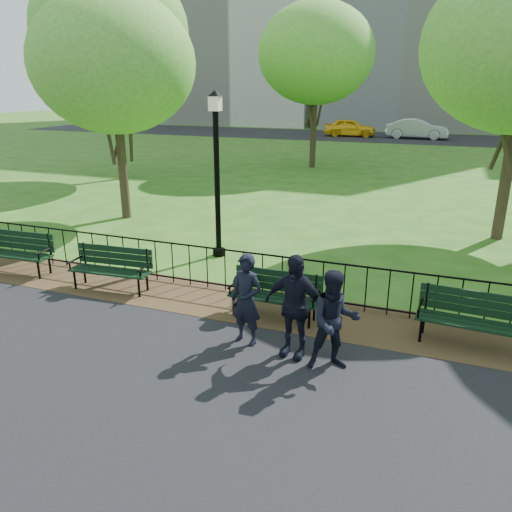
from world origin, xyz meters
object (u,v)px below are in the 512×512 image
at_px(tree_near_w, 114,63).
at_px(person_mid, 334,321).
at_px(park_bench_main, 261,287).
at_px(tree_far_c, 316,53).
at_px(park_bench_left_a, 112,264).
at_px(sedan_silver, 418,129).
at_px(person_left, 246,300).
at_px(person_right, 294,306).
at_px(taxi, 350,127).
at_px(park_bench_right_a, 473,314).
at_px(park_bench_left_b, 17,248).
at_px(tree_mid_w, 111,30).
at_px(lamppost, 217,170).

xyz_separation_m(tree_near_w, person_mid, (8.02, -6.41, -3.78)).
distance_m(park_bench_main, tree_near_w, 9.15).
bearing_deg(tree_far_c, park_bench_left_a, -89.00).
xyz_separation_m(park_bench_left_a, sedan_silver, (3.67, 33.28, 0.23)).
distance_m(park_bench_left_a, person_left, 3.58).
bearing_deg(park_bench_main, tree_far_c, 102.25).
xyz_separation_m(person_right, taxi, (-5.72, 34.56, -0.13)).
bearing_deg(park_bench_right_a, tree_far_c, 116.61).
xyz_separation_m(park_bench_left_a, person_right, (4.20, -1.24, 0.29)).
relative_size(park_bench_left_b, tree_mid_w, 0.20).
bearing_deg(person_mid, tree_near_w, 117.82).
xyz_separation_m(tree_near_w, person_left, (6.56, -6.15, -3.79)).
bearing_deg(lamppost, tree_mid_w, 136.20).
bearing_deg(park_bench_left_a, tree_mid_w, 119.61).
bearing_deg(person_right, park_bench_right_a, 35.21).
bearing_deg(person_mid, park_bench_main, 118.16).
xyz_separation_m(park_bench_left_a, tree_mid_w, (-7.30, 10.75, 5.52)).
distance_m(tree_near_w, tree_mid_w, 7.23).
distance_m(park_bench_left_a, sedan_silver, 33.48).
xyz_separation_m(tree_near_w, sedan_silver, (6.84, 28.26, -3.77)).
distance_m(park_bench_left_a, person_right, 4.39).
xyz_separation_m(tree_far_c, person_left, (3.68, -18.04, -4.60)).
bearing_deg(park_bench_main, person_right, -49.33).
bearing_deg(park_bench_right_a, person_right, -148.73).
bearing_deg(person_mid, tree_far_c, 82.14).
bearing_deg(tree_near_w, taxi, 86.67).
relative_size(lamppost, person_right, 2.36).
height_order(person_mid, person_right, person_right).
distance_m(tree_far_c, person_left, 18.98).
bearing_deg(lamppost, park_bench_left_b, -144.88).
distance_m(park_bench_left_b, tree_near_w, 6.37).
xyz_separation_m(park_bench_right_a, tree_far_c, (-7.05, 16.82, 4.81)).
relative_size(tree_mid_w, person_right, 5.34).
height_order(park_bench_left_a, tree_far_c, tree_far_c).
height_order(tree_far_c, taxi, tree_far_c).
height_order(taxi, sedan_silver, sedan_silver).
relative_size(person_right, taxi, 0.40).
xyz_separation_m(park_bench_right_a, tree_mid_w, (-14.06, 10.67, 5.52)).
xyz_separation_m(park_bench_left_b, person_right, (6.77, -1.33, 0.27)).
distance_m(park_bench_right_a, sedan_silver, 33.34).
bearing_deg(lamppost, park_bench_left_a, -112.69).
xyz_separation_m(park_bench_main, sedan_silver, (0.40, 33.41, 0.20)).
height_order(tree_near_w, taxi, tree_near_w).
xyz_separation_m(park_bench_left_b, lamppost, (3.69, 2.59, 1.54)).
bearing_deg(taxi, park_bench_main, -178.70).
bearing_deg(person_left, park_bench_right_a, 32.03).
xyz_separation_m(park_bench_right_a, lamppost, (-5.64, 2.59, 1.55)).
xyz_separation_m(tree_mid_w, sedan_silver, (10.96, 22.53, -5.29)).
xyz_separation_m(park_bench_left_b, tree_far_c, (2.27, 16.82, 4.79)).
relative_size(tree_near_w, sedan_silver, 1.42).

